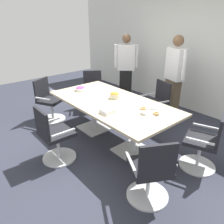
# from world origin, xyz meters

# --- Properties ---
(ground_plane) EXTENTS (10.00, 10.00, 0.01)m
(ground_plane) POSITION_xyz_m (0.00, 0.00, -0.01)
(ground_plane) COLOR #2D303D
(back_wall) EXTENTS (8.00, 0.10, 2.80)m
(back_wall) POSITION_xyz_m (0.00, 2.40, 1.40)
(back_wall) COLOR silver
(back_wall) RESTS_ON ground
(conference_table) EXTENTS (2.40, 1.20, 0.75)m
(conference_table) POSITION_xyz_m (0.00, 0.00, 0.63)
(conference_table) COLOR #CCB793
(conference_table) RESTS_ON ground
(office_chair_0) EXTENTS (0.75, 0.75, 0.91)m
(office_chair_0) POSITION_xyz_m (-1.42, 0.61, 0.41)
(office_chair_0) COLOR silver
(office_chair_0) RESTS_ON ground
(office_chair_1) EXTENTS (0.73, 0.73, 0.91)m
(office_chair_1) POSITION_xyz_m (-1.52, -0.50, 0.41)
(office_chair_1) COLOR silver
(office_chair_1) RESTS_ON ground
(office_chair_2) EXTENTS (0.55, 0.55, 0.91)m
(office_chair_2) POSITION_xyz_m (-0.09, -1.10, 0.41)
(office_chair_2) COLOR silver
(office_chair_2) RESTS_ON ground
(office_chair_3) EXTENTS (0.74, 0.74, 0.91)m
(office_chair_3) POSITION_xyz_m (1.43, -0.60, 0.41)
(office_chair_3) COLOR silver
(office_chair_3) RESTS_ON ground
(office_chair_4) EXTENTS (0.69, 0.69, 0.91)m
(office_chair_4) POSITION_xyz_m (1.52, 0.49, 0.41)
(office_chair_4) COLOR silver
(office_chair_4) RESTS_ON ground
(office_chair_5) EXTENTS (0.66, 0.66, 0.91)m
(office_chair_5) POSITION_xyz_m (0.11, 1.10, 0.41)
(office_chair_5) COLOR silver
(office_chair_5) RESTS_ON ground
(person_standing_0) EXTENTS (0.47, 0.51, 1.70)m
(person_standing_0) POSITION_xyz_m (-1.39, 1.66, 0.89)
(person_standing_0) COLOR black
(person_standing_0) RESTS_ON ground
(person_standing_1) EXTENTS (0.61, 0.34, 1.77)m
(person_standing_1) POSITION_xyz_m (0.05, 1.74, 0.93)
(person_standing_1) COLOR brown
(person_standing_1) RESTS_ON ground
(snack_bowl_chips_orange) EXTENTS (0.18, 0.18, 0.12)m
(snack_bowl_chips_orange) POSITION_xyz_m (-0.10, 0.15, 0.81)
(snack_bowl_chips_orange) COLOR beige
(snack_bowl_chips_orange) RESTS_ON conference_table
(snack_bowl_candy_mix) EXTENTS (0.20, 0.20, 0.08)m
(snack_bowl_candy_mix) POSITION_xyz_m (-0.88, -0.09, 0.79)
(snack_bowl_candy_mix) COLOR white
(snack_bowl_candy_mix) RESTS_ON conference_table
(donut_platter) EXTENTS (0.36, 0.36, 0.04)m
(donut_platter) POSITION_xyz_m (0.73, 0.16, 0.77)
(donut_platter) COLOR white
(donut_platter) RESTS_ON conference_table
(napkin_pile) EXTENTS (0.18, 0.18, 0.07)m
(napkin_pile) POSITION_xyz_m (0.32, -0.37, 0.78)
(napkin_pile) COLOR white
(napkin_pile) RESTS_ON conference_table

